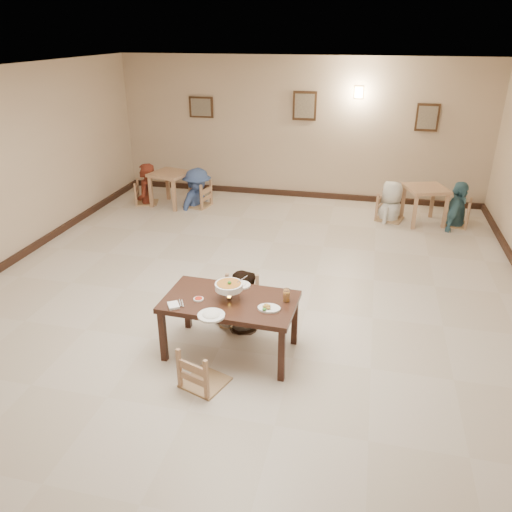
% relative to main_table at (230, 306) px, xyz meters
% --- Properties ---
extents(floor, '(10.00, 10.00, 0.00)m').
position_rel_main_table_xyz_m(floor, '(-0.15, 1.14, -0.62)').
color(floor, beige).
rests_on(floor, ground).
extents(ceiling, '(10.00, 10.00, 0.00)m').
position_rel_main_table_xyz_m(ceiling, '(-0.15, 1.14, 2.38)').
color(ceiling, white).
rests_on(ceiling, wall_back).
extents(wall_back, '(10.00, 0.00, 10.00)m').
position_rel_main_table_xyz_m(wall_back, '(-0.15, 6.14, 0.88)').
color(wall_back, '#CBB194').
rests_on(wall_back, floor).
extents(baseboard_back, '(8.00, 0.06, 0.12)m').
position_rel_main_table_xyz_m(baseboard_back, '(-0.15, 6.11, -0.56)').
color(baseboard_back, black).
rests_on(baseboard_back, floor).
extents(picture_a, '(0.55, 0.04, 0.45)m').
position_rel_main_table_xyz_m(picture_a, '(-2.35, 6.09, 1.28)').
color(picture_a, '#372213').
rests_on(picture_a, wall_back).
extents(picture_b, '(0.50, 0.04, 0.60)m').
position_rel_main_table_xyz_m(picture_b, '(-0.05, 6.09, 1.38)').
color(picture_b, '#372213').
rests_on(picture_b, wall_back).
extents(picture_c, '(0.45, 0.04, 0.55)m').
position_rel_main_table_xyz_m(picture_c, '(2.45, 6.09, 1.23)').
color(picture_c, '#372213').
rests_on(picture_c, wall_back).
extents(wall_sconce, '(0.16, 0.05, 0.22)m').
position_rel_main_table_xyz_m(wall_sconce, '(1.05, 6.10, 1.68)').
color(wall_sconce, '#FFD88C').
rests_on(wall_sconce, wall_back).
extents(main_table, '(1.53, 0.90, 0.70)m').
position_rel_main_table_xyz_m(main_table, '(0.00, 0.00, 0.00)').
color(main_table, '#371C12').
rests_on(main_table, floor).
extents(chair_far, '(0.48, 0.48, 1.03)m').
position_rel_main_table_xyz_m(chair_far, '(-0.07, 0.71, -0.11)').
color(chair_far, tan).
rests_on(chair_far, floor).
extents(chair_near, '(0.43, 0.43, 0.92)m').
position_rel_main_table_xyz_m(chair_near, '(-0.12, -0.63, -0.17)').
color(chair_near, tan).
rests_on(chair_near, floor).
extents(main_diner, '(0.78, 0.63, 1.53)m').
position_rel_main_table_xyz_m(main_diner, '(-0.04, 0.60, 0.14)').
color(main_diner, gray).
rests_on(main_diner, floor).
extents(curry_warmer, '(0.35, 0.31, 0.28)m').
position_rel_main_table_xyz_m(curry_warmer, '(-0.01, 0.00, 0.25)').
color(curry_warmer, silver).
rests_on(curry_warmer, main_table).
extents(rice_plate_far, '(0.30, 0.30, 0.07)m').
position_rel_main_table_xyz_m(rice_plate_far, '(0.00, 0.34, 0.10)').
color(rice_plate_far, white).
rests_on(rice_plate_far, main_table).
extents(rice_plate_near, '(0.29, 0.29, 0.07)m').
position_rel_main_table_xyz_m(rice_plate_near, '(-0.09, -0.39, 0.09)').
color(rice_plate_near, white).
rests_on(rice_plate_near, main_table).
extents(fried_plate, '(0.25, 0.25, 0.06)m').
position_rel_main_table_xyz_m(fried_plate, '(0.47, -0.11, 0.10)').
color(fried_plate, white).
rests_on(fried_plate, main_table).
extents(chili_dish, '(0.12, 0.12, 0.02)m').
position_rel_main_table_xyz_m(chili_dish, '(-0.34, -0.09, 0.09)').
color(chili_dish, white).
rests_on(chili_dish, main_table).
extents(napkin_cutlery, '(0.21, 0.25, 0.03)m').
position_rel_main_table_xyz_m(napkin_cutlery, '(-0.56, -0.29, 0.09)').
color(napkin_cutlery, white).
rests_on(napkin_cutlery, main_table).
extents(drink_glass, '(0.08, 0.08, 0.15)m').
position_rel_main_table_xyz_m(drink_glass, '(0.63, 0.10, 0.15)').
color(drink_glass, white).
rests_on(drink_glass, main_table).
extents(bg_table_left, '(0.87, 0.87, 0.72)m').
position_rel_main_table_xyz_m(bg_table_left, '(-2.70, 4.89, -0.04)').
color(bg_table_left, tan).
rests_on(bg_table_left, floor).
extents(bg_table_right, '(0.92, 0.92, 0.72)m').
position_rel_main_table_xyz_m(bg_table_right, '(2.51, 4.98, -0.03)').
color(bg_table_right, tan).
rests_on(bg_table_right, floor).
extents(bg_chair_ll, '(0.44, 0.44, 0.94)m').
position_rel_main_table_xyz_m(bg_chair_ll, '(-3.27, 4.88, -0.15)').
color(bg_chair_ll, tan).
rests_on(bg_chair_ll, floor).
extents(bg_chair_lr, '(0.48, 0.48, 1.02)m').
position_rel_main_table_xyz_m(bg_chair_lr, '(-2.13, 4.96, -0.11)').
color(bg_chair_lr, tan).
rests_on(bg_chair_lr, floor).
extents(bg_chair_rl, '(0.49, 0.49, 1.03)m').
position_rel_main_table_xyz_m(bg_chair_rl, '(1.89, 5.03, -0.11)').
color(bg_chair_rl, tan).
rests_on(bg_chair_rl, floor).
extents(bg_chair_rr, '(0.46, 0.46, 0.98)m').
position_rel_main_table_xyz_m(bg_chair_rr, '(3.12, 5.01, -0.13)').
color(bg_chair_rr, tan).
rests_on(bg_chair_rr, floor).
extents(bg_diner_a, '(0.54, 0.71, 1.75)m').
position_rel_main_table_xyz_m(bg_diner_a, '(-3.27, 4.88, 0.25)').
color(bg_diner_a, '#5F2215').
rests_on(bg_diner_a, floor).
extents(bg_diner_b, '(0.89, 1.20, 1.65)m').
position_rel_main_table_xyz_m(bg_diner_b, '(-2.13, 4.96, 0.20)').
color(bg_diner_b, '#3F598F').
rests_on(bg_diner_b, floor).
extents(bg_diner_c, '(0.73, 0.89, 1.57)m').
position_rel_main_table_xyz_m(bg_diner_c, '(1.89, 5.03, 0.16)').
color(bg_diner_c, silver).
rests_on(bg_diner_c, floor).
extents(bg_diner_d, '(0.76, 1.09, 1.72)m').
position_rel_main_table_xyz_m(bg_diner_d, '(3.12, 5.01, 0.24)').
color(bg_diner_d, teal).
rests_on(bg_diner_d, floor).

